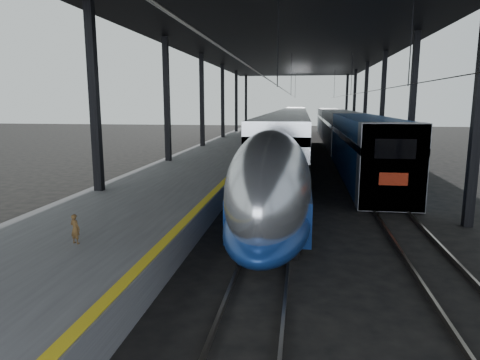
# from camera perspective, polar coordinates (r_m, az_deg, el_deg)

# --- Properties ---
(ground) EXTENTS (160.00, 160.00, 0.00)m
(ground) POSITION_cam_1_polar(r_m,az_deg,el_deg) (13.72, -5.13, -10.37)
(ground) COLOR black
(ground) RESTS_ON ground
(platform) EXTENTS (6.00, 80.00, 1.00)m
(platform) POSITION_cam_1_polar(r_m,az_deg,el_deg) (33.41, -3.10, 2.82)
(platform) COLOR #4C4C4F
(platform) RESTS_ON ground
(yellow_strip) EXTENTS (0.30, 80.00, 0.01)m
(yellow_strip) POSITION_cam_1_polar(r_m,az_deg,el_deg) (32.91, 1.69, 3.61)
(yellow_strip) COLOR gold
(yellow_strip) RESTS_ON platform
(rails) EXTENTS (6.52, 80.00, 0.16)m
(rails) POSITION_cam_1_polar(r_m,az_deg,el_deg) (32.86, 10.73, 1.79)
(rails) COLOR slate
(rails) RESTS_ON ground
(canopy) EXTENTS (18.00, 75.00, 9.47)m
(canopy) POSITION_cam_1_polar(r_m,az_deg,el_deg) (32.78, 6.51, 17.73)
(canopy) COLOR black
(canopy) RESTS_ON ground
(tgv_train) EXTENTS (2.85, 65.20, 4.09)m
(tgv_train) POSITION_cam_1_polar(r_m,az_deg,el_deg) (41.64, 6.85, 6.19)
(tgv_train) COLOR #B7B9BE
(tgv_train) RESTS_ON ground
(second_train) EXTENTS (2.88, 56.05, 3.96)m
(second_train) POSITION_cam_1_polar(r_m,az_deg,el_deg) (46.56, 13.21, 6.54)
(second_train) COLOR navy
(second_train) RESTS_ON ground
(child) EXTENTS (0.35, 0.28, 0.83)m
(child) POSITION_cam_1_polar(r_m,az_deg,el_deg) (12.63, -21.13, -6.09)
(child) COLOR #53391B
(child) RESTS_ON platform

